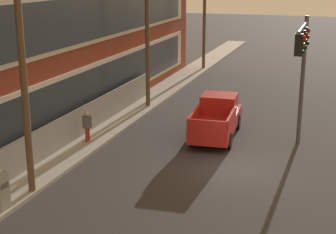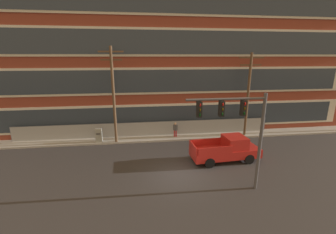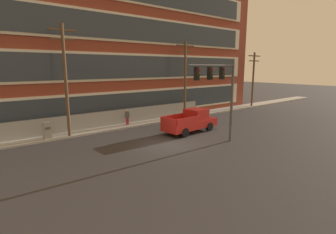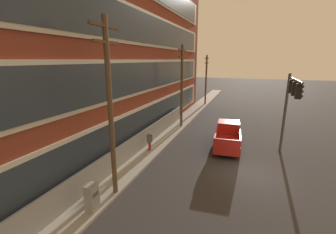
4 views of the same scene
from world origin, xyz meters
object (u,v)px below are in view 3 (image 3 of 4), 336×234
at_px(pedestrian_near_cabinet, 127,117).
at_px(utility_pole_midblock, 185,76).
at_px(utility_pole_near_corner, 65,77).
at_px(electrical_cabinet, 47,131).
at_px(utility_pole_far_east, 253,77).
at_px(pickup_truck_red, 191,122).
at_px(traffic_signal_mast, 220,85).

bearing_deg(pedestrian_near_cabinet, utility_pole_midblock, -2.95).
height_order(utility_pole_near_corner, utility_pole_midblock, utility_pole_near_corner).
height_order(electrical_cabinet, pedestrian_near_cabinet, pedestrian_near_cabinet).
distance_m(electrical_cabinet, pedestrian_near_cabinet, 7.66).
bearing_deg(utility_pole_far_east, pickup_truck_red, -163.25).
distance_m(pickup_truck_red, utility_pole_far_east, 18.77).
xyz_separation_m(utility_pole_near_corner, electrical_cabinet, (-1.67, 0.19, -4.27)).
bearing_deg(utility_pole_midblock, traffic_signal_mast, -119.20).
distance_m(utility_pole_midblock, pedestrian_near_cabinet, 8.37).
height_order(traffic_signal_mast, utility_pole_near_corner, utility_pole_near_corner).
bearing_deg(traffic_signal_mast, pickup_truck_red, 74.65).
bearing_deg(traffic_signal_mast, utility_pole_near_corner, 131.66).
bearing_deg(utility_pole_near_corner, traffic_signal_mast, -48.34).
distance_m(utility_pole_far_east, pedestrian_near_cabinet, 21.24).
xyz_separation_m(utility_pole_far_east, electrical_cabinet, (-28.59, -0.08, -3.68)).
xyz_separation_m(utility_pole_midblock, pedestrian_near_cabinet, (-7.43, 0.38, -3.82)).
relative_size(utility_pole_far_east, pedestrian_near_cabinet, 4.66).
distance_m(traffic_signal_mast, utility_pole_midblock, 10.80).
distance_m(utility_pole_near_corner, electrical_cabinet, 4.59).
distance_m(utility_pole_far_east, electrical_cabinet, 28.83).
bearing_deg(utility_pole_midblock, electrical_cabinet, -179.62).
height_order(utility_pole_far_east, electrical_cabinet, utility_pole_far_east).
bearing_deg(utility_pole_midblock, pedestrian_near_cabinet, 177.05).
height_order(traffic_signal_mast, utility_pole_far_east, utility_pole_far_east).
xyz_separation_m(traffic_signal_mast, utility_pole_near_corner, (-8.13, 9.13, 0.51)).
relative_size(traffic_signal_mast, pedestrian_near_cabinet, 3.69).
bearing_deg(utility_pole_far_east, traffic_signal_mast, -153.40).
xyz_separation_m(utility_pole_near_corner, utility_pole_far_east, (26.91, 0.27, -0.59)).
bearing_deg(utility_pole_near_corner, pedestrian_near_cabinet, 6.46).
relative_size(pickup_truck_red, utility_pole_far_east, 0.72).
relative_size(utility_pole_near_corner, utility_pole_far_east, 1.16).
bearing_deg(utility_pole_far_east, electrical_cabinet, -179.84).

